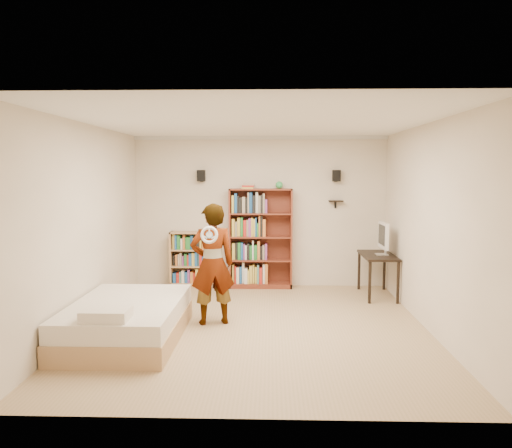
{
  "coord_description": "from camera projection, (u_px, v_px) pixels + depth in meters",
  "views": [
    {
      "loc": [
        0.19,
        -6.48,
        2.05
      ],
      "look_at": [
        -0.02,
        0.6,
        1.32
      ],
      "focal_mm": 35.0,
      "sensor_mm": 36.0,
      "label": 1
    }
  ],
  "objects": [
    {
      "name": "ground",
      "position": [
        256.0,
        327.0,
        6.66
      ],
      "size": [
        4.5,
        5.0,
        0.01
      ],
      "primitive_type": "cube",
      "color": "tan",
      "rests_on": "ground"
    },
    {
      "name": "room_shell",
      "position": [
        256.0,
        195.0,
        6.48
      ],
      "size": [
        4.52,
        5.02,
        2.71
      ],
      "color": "silver",
      "rests_on": "ground"
    },
    {
      "name": "crown_molding",
      "position": [
        256.0,
        124.0,
        6.38
      ],
      "size": [
        4.5,
        5.0,
        0.06
      ],
      "color": "silver",
      "rests_on": "room_shell"
    },
    {
      "name": "speaker_left",
      "position": [
        201.0,
        176.0,
        8.87
      ],
      "size": [
        0.14,
        0.12,
        0.2
      ],
      "primitive_type": "cube",
      "color": "black",
      "rests_on": "room_shell"
    },
    {
      "name": "speaker_right",
      "position": [
        336.0,
        176.0,
        8.8
      ],
      "size": [
        0.14,
        0.12,
        0.2
      ],
      "primitive_type": "cube",
      "color": "black",
      "rests_on": "room_shell"
    },
    {
      "name": "wall_shelf",
      "position": [
        336.0,
        201.0,
        8.85
      ],
      "size": [
        0.25,
        0.16,
        0.02
      ],
      "primitive_type": "cube",
      "color": "black",
      "rests_on": "room_shell"
    },
    {
      "name": "tall_bookshelf",
      "position": [
        261.0,
        238.0,
        8.89
      ],
      "size": [
        1.12,
        0.33,
        1.77
      ],
      "primitive_type": null,
      "color": "brown",
      "rests_on": "ground"
    },
    {
      "name": "low_bookshelf",
      "position": [
        193.0,
        259.0,
        8.98
      ],
      "size": [
        0.8,
        0.3,
        1.0
      ],
      "primitive_type": null,
      "color": "tan",
      "rests_on": "ground"
    },
    {
      "name": "computer_desk",
      "position": [
        377.0,
        275.0,
        8.29
      ],
      "size": [
        0.52,
        1.03,
        0.71
      ],
      "primitive_type": null,
      "color": "black",
      "rests_on": "ground"
    },
    {
      "name": "imac",
      "position": [
        382.0,
        239.0,
        8.17
      ],
      "size": [
        0.16,
        0.55,
        0.54
      ],
      "primitive_type": null,
      "rotation": [
        0.0,
        0.0,
        -0.09
      ],
      "color": "silver",
      "rests_on": "computer_desk"
    },
    {
      "name": "daybed",
      "position": [
        127.0,
        316.0,
        6.15
      ],
      "size": [
        1.3,
        2.0,
        0.59
      ],
      "primitive_type": null,
      "color": "silver",
      "rests_on": "ground"
    },
    {
      "name": "person",
      "position": [
        212.0,
        264.0,
        6.74
      ],
      "size": [
        0.69,
        0.55,
        1.65
      ],
      "primitive_type": "imported",
      "rotation": [
        0.0,
        0.0,
        3.43
      ],
      "color": "black",
      "rests_on": "ground"
    },
    {
      "name": "wii_wheel",
      "position": [
        209.0,
        235.0,
        6.39
      ],
      "size": [
        0.23,
        0.09,
        0.23
      ],
      "primitive_type": "torus",
      "rotation": [
        1.36,
        0.0,
        0.0
      ],
      "color": "silver",
      "rests_on": "person"
    },
    {
      "name": "navy_bag",
      "position": [
        210.0,
        274.0,
        8.99
      ],
      "size": [
        0.38,
        0.3,
        0.46
      ],
      "primitive_type": null,
      "rotation": [
        0.0,
        0.0,
        0.25
      ],
      "color": "black",
      "rests_on": "ground"
    }
  ]
}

